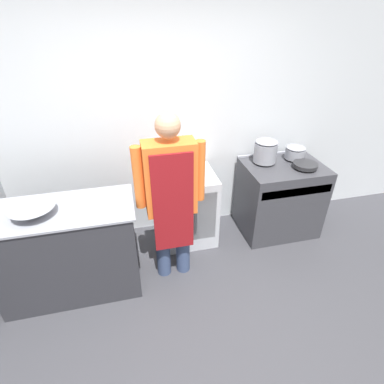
{
  "coord_description": "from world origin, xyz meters",
  "views": [
    {
      "loc": [
        -0.45,
        -1.33,
        2.37
      ],
      "look_at": [
        0.09,
        0.96,
        0.93
      ],
      "focal_mm": 28.0,
      "sensor_mm": 36.0,
      "label": 1
    }
  ],
  "objects_px": {
    "mixing_bowl": "(33,211)",
    "sauce_pot": "(295,152)",
    "stove": "(279,198)",
    "fridge_unit": "(187,208)",
    "stock_pot": "(266,151)",
    "person_cook": "(171,194)",
    "saute_pan": "(305,165)"
  },
  "relations": [
    {
      "from": "mixing_bowl",
      "to": "sauce_pot",
      "type": "height_order",
      "value": "sauce_pot"
    },
    {
      "from": "stove",
      "to": "fridge_unit",
      "type": "bearing_deg",
      "value": 176.07
    },
    {
      "from": "stock_pot",
      "to": "sauce_pot",
      "type": "relative_size",
      "value": 1.15
    },
    {
      "from": "stove",
      "to": "sauce_pot",
      "type": "distance_m",
      "value": 0.57
    },
    {
      "from": "person_cook",
      "to": "mixing_bowl",
      "type": "bearing_deg",
      "value": -178.77
    },
    {
      "from": "fridge_unit",
      "to": "stock_pot",
      "type": "height_order",
      "value": "stock_pot"
    },
    {
      "from": "mixing_bowl",
      "to": "fridge_unit",
      "type": "bearing_deg",
      "value": 21.01
    },
    {
      "from": "mixing_bowl",
      "to": "stock_pot",
      "type": "relative_size",
      "value": 1.41
    },
    {
      "from": "person_cook",
      "to": "mixing_bowl",
      "type": "distance_m",
      "value": 1.14
    },
    {
      "from": "stock_pot",
      "to": "fridge_unit",
      "type": "bearing_deg",
      "value": -177.47
    },
    {
      "from": "stove",
      "to": "mixing_bowl",
      "type": "distance_m",
      "value": 2.61
    },
    {
      "from": "stove",
      "to": "person_cook",
      "type": "height_order",
      "value": "person_cook"
    },
    {
      "from": "stove",
      "to": "mixing_bowl",
      "type": "xyz_separation_m",
      "value": [
        -2.51,
        -0.46,
        0.53
      ]
    },
    {
      "from": "mixing_bowl",
      "to": "stock_pot",
      "type": "distance_m",
      "value": 2.39
    },
    {
      "from": "stove",
      "to": "fridge_unit",
      "type": "height_order",
      "value": "stove"
    },
    {
      "from": "fridge_unit",
      "to": "person_cook",
      "type": "xyz_separation_m",
      "value": [
        -0.26,
        -0.51,
        0.54
      ]
    },
    {
      "from": "stove",
      "to": "person_cook",
      "type": "relative_size",
      "value": 0.53
    },
    {
      "from": "fridge_unit",
      "to": "saute_pan",
      "type": "relative_size",
      "value": 3.19
    },
    {
      "from": "mixing_bowl",
      "to": "sauce_pot",
      "type": "xyz_separation_m",
      "value": [
        2.69,
        0.58,
        -0.0
      ]
    },
    {
      "from": "person_cook",
      "to": "stock_pot",
      "type": "distance_m",
      "value": 1.3
    },
    {
      "from": "stock_pot",
      "to": "sauce_pot",
      "type": "bearing_deg",
      "value": 0.0
    },
    {
      "from": "stove",
      "to": "mixing_bowl",
      "type": "height_order",
      "value": "mixing_bowl"
    },
    {
      "from": "person_cook",
      "to": "sauce_pot",
      "type": "xyz_separation_m",
      "value": [
        1.55,
        0.55,
        0.01
      ]
    },
    {
      "from": "stove",
      "to": "stock_pot",
      "type": "height_order",
      "value": "stock_pot"
    },
    {
      "from": "stove",
      "to": "saute_pan",
      "type": "bearing_deg",
      "value": -32.77
    },
    {
      "from": "mixing_bowl",
      "to": "saute_pan",
      "type": "bearing_deg",
      "value": 7.36
    },
    {
      "from": "saute_pan",
      "to": "stock_pot",
      "type": "bearing_deg",
      "value": 148.53
    },
    {
      "from": "stove",
      "to": "person_cook",
      "type": "bearing_deg",
      "value": -162.32
    },
    {
      "from": "mixing_bowl",
      "to": "sauce_pot",
      "type": "relative_size",
      "value": 1.62
    },
    {
      "from": "stock_pot",
      "to": "saute_pan",
      "type": "distance_m",
      "value": 0.46
    },
    {
      "from": "fridge_unit",
      "to": "saute_pan",
      "type": "distance_m",
      "value": 1.39
    },
    {
      "from": "fridge_unit",
      "to": "mixing_bowl",
      "type": "distance_m",
      "value": 1.6
    }
  ]
}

